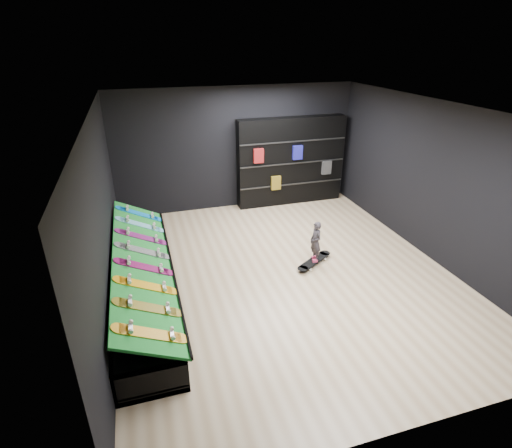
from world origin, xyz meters
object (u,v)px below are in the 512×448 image
object	(u,v)px
back_shelving	(290,161)
child	(315,249)
display_rack	(143,284)
floor_skateboard	(314,262)

from	to	relation	value
back_shelving	child	world-z (taller)	back_shelving
display_rack	floor_skateboard	size ratio (longest dim) A/B	4.59
back_shelving	display_rack	bearing A→B (deg)	-139.78
back_shelving	floor_skateboard	world-z (taller)	back_shelving
display_rack	floor_skateboard	xyz separation A→B (m)	(3.22, 0.14, -0.21)
display_rack	child	size ratio (longest dim) A/B	9.28
display_rack	floor_skateboard	distance (m)	3.23
back_shelving	child	distance (m)	3.35
display_rack	child	xyz separation A→B (m)	(3.22, 0.14, 0.08)
child	display_rack	bearing A→B (deg)	-91.71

